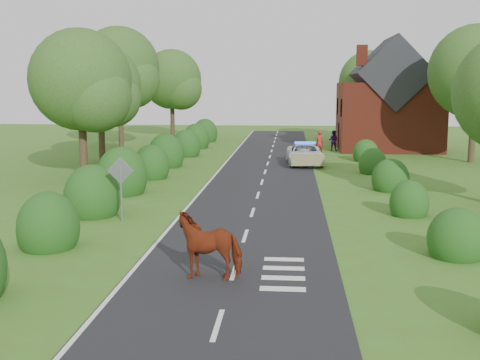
# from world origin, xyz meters

# --- Properties ---
(ground) EXTENTS (120.00, 120.00, 0.00)m
(ground) POSITION_xyz_m (0.00, 0.00, 0.00)
(ground) COLOR #45631F
(road) EXTENTS (6.00, 70.00, 0.02)m
(road) POSITION_xyz_m (0.00, 15.00, 0.01)
(road) COLOR black
(road) RESTS_ON ground
(road_markings) EXTENTS (4.96, 70.00, 0.01)m
(road_markings) POSITION_xyz_m (-1.60, 12.93, 0.03)
(road_markings) COLOR white
(road_markings) RESTS_ON road
(hedgerow_left) EXTENTS (2.75, 50.41, 3.00)m
(hedgerow_left) POSITION_xyz_m (-6.51, 11.69, 0.75)
(hedgerow_left) COLOR #204C1C
(hedgerow_left) RESTS_ON ground
(hedgerow_right) EXTENTS (2.10, 45.78, 2.10)m
(hedgerow_right) POSITION_xyz_m (6.60, 11.21, 0.55)
(hedgerow_right) COLOR #204C1C
(hedgerow_right) RESTS_ON ground
(tree_left_a) EXTENTS (5.74, 5.60, 8.38)m
(tree_left_a) POSITION_xyz_m (-9.75, 11.86, 5.34)
(tree_left_a) COLOR #332316
(tree_left_a) RESTS_ON ground
(tree_left_b) EXTENTS (5.74, 5.60, 8.07)m
(tree_left_b) POSITION_xyz_m (-11.25, 19.86, 5.04)
(tree_left_b) COLOR #332316
(tree_left_b) RESTS_ON ground
(tree_left_c) EXTENTS (6.97, 6.80, 10.22)m
(tree_left_c) POSITION_xyz_m (-12.70, 29.83, 6.53)
(tree_left_c) COLOR #332316
(tree_left_c) RESTS_ON ground
(tree_left_d) EXTENTS (6.15, 6.00, 8.89)m
(tree_left_d) POSITION_xyz_m (-10.23, 39.85, 5.64)
(tree_left_d) COLOR #332316
(tree_left_d) RESTS_ON ground
(tree_right_c) EXTENTS (6.15, 6.00, 8.58)m
(tree_right_c) POSITION_xyz_m (9.27, 37.85, 5.34)
(tree_right_c) COLOR #332316
(tree_right_c) RESTS_ON ground
(road_sign) EXTENTS (1.06, 0.08, 2.53)m
(road_sign) POSITION_xyz_m (-5.00, 2.00, 1.65)
(road_sign) COLOR gray
(road_sign) RESTS_ON ground
(house) EXTENTS (8.00, 7.40, 9.17)m
(house) POSITION_xyz_m (9.49, 30.00, 3.79)
(house) COLOR maroon
(house) RESTS_ON ground
(cow) EXTENTS (2.20, 1.22, 1.53)m
(cow) POSITION_xyz_m (-0.64, -4.50, 0.76)
(cow) COLOR maroon
(cow) RESTS_ON ground
(police_van) EXTENTS (2.58, 5.19, 1.54)m
(police_van) POSITION_xyz_m (2.50, 19.81, 0.70)
(police_van) COLOR white
(police_van) RESTS_ON ground
(pedestrian_red) EXTENTS (0.74, 0.56, 1.82)m
(pedestrian_red) POSITION_xyz_m (3.75, 26.32, 0.91)
(pedestrian_red) COLOR maroon
(pedestrian_red) RESTS_ON ground
(pedestrian_purple) EXTENTS (0.97, 0.85, 1.67)m
(pedestrian_purple) POSITION_xyz_m (5.00, 28.78, 0.84)
(pedestrian_purple) COLOR #301155
(pedestrian_purple) RESTS_ON ground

